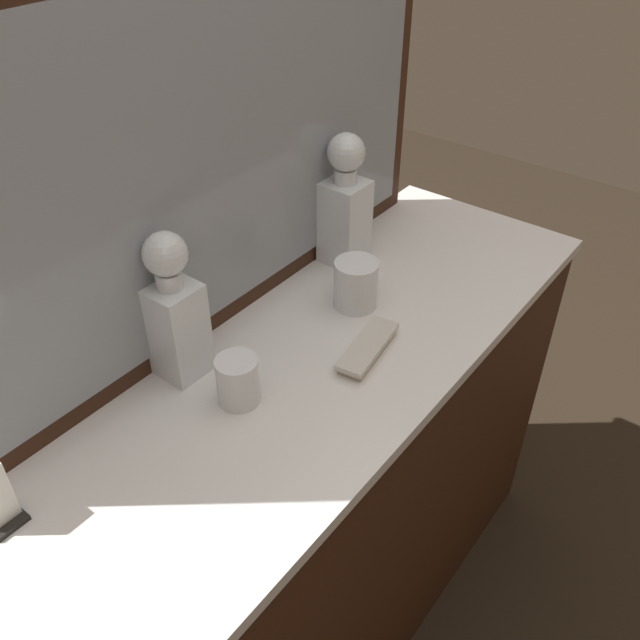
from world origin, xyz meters
The scene contains 8 objects.
ground_plane centered at (0.00, 0.00, 0.00)m, with size 6.00×6.00×0.00m, color #2D2319.
dresser centered at (0.00, 0.00, 0.45)m, with size 1.39×0.47×0.90m.
dresser_mirror centered at (0.00, 0.22, 1.22)m, with size 1.18×0.03×0.66m.
crystal_decanter_left centered at (0.29, 0.16, 1.01)m, with size 0.09×0.09×0.29m.
crystal_decanter_far_right centered at (-0.18, 0.17, 1.01)m, with size 0.08×0.08×0.28m.
crystal_tumbler_front centered at (-0.18, 0.04, 0.94)m, with size 0.07×0.07×0.09m.
crystal_tumbler_rear centered at (0.17, 0.04, 0.94)m, with size 0.09×0.09×0.10m.
silver_brush_rear centered at (0.06, -0.07, 0.91)m, with size 0.17×0.08×0.02m.
Camera 1 is at (-0.74, -0.57, 1.69)m, focal length 37.75 mm.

